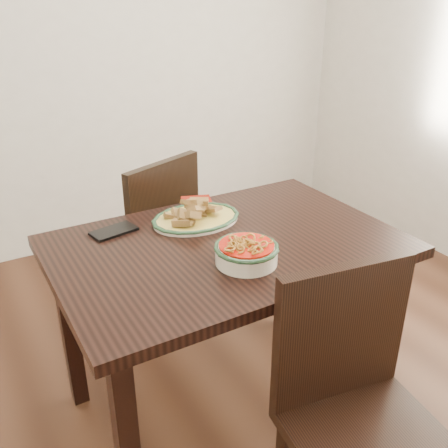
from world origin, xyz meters
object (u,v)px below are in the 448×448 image
smartphone (114,231)px  fish_plate (196,211)px  dining_table (227,266)px  chair_far (150,237)px  noodle_bowl (246,251)px  chair_near (357,403)px

smartphone → fish_plate: bearing=-23.2°
dining_table → chair_far: size_ratio=1.35×
chair_far → noodle_bowl: chair_far is taller
chair_far → dining_table: bearing=72.0°
chair_near → smartphone: (-0.38, 0.90, 0.26)m
dining_table → fish_plate: 0.25m
fish_plate → smartphone: bearing=167.8°
chair_far → smartphone: 0.53m
noodle_bowl → chair_near: bearing=-80.3°
chair_far → fish_plate: 0.53m
chair_near → smartphone: 1.01m
dining_table → noodle_bowl: (-0.02, -0.16, 0.14)m
noodle_bowl → smartphone: size_ratio=1.31×
dining_table → smartphone: size_ratio=7.39×
smartphone → noodle_bowl: bearing=-66.3°
fish_plate → chair_far: bearing=93.3°
chair_far → noodle_bowl: bearing=69.7°
dining_table → chair_far: 0.67m
dining_table → chair_near: bearing=-84.8°
dining_table → noodle_bowl: 0.22m
chair_near → smartphone: chair_near is taller
chair_far → fish_plate: chair_far is taller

